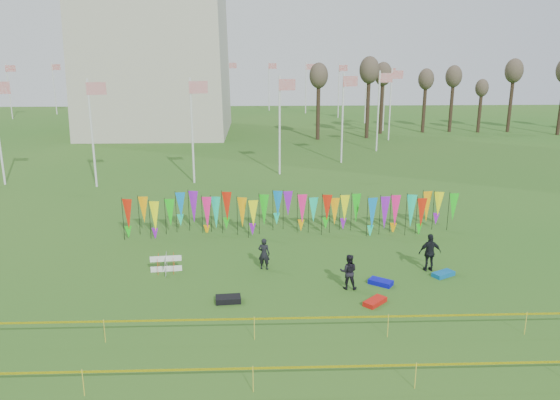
{
  "coord_description": "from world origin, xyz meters",
  "views": [
    {
      "loc": [
        -1.62,
        -20.52,
        10.08
      ],
      "look_at": [
        -0.63,
        6.0,
        2.7
      ],
      "focal_mm": 35.0,
      "sensor_mm": 36.0,
      "label": 1
    }
  ],
  "objects_px": {
    "person_mid": "(349,272)",
    "kite_bag_teal": "(443,274)",
    "kite_bag_red": "(375,302)",
    "box_kite": "(166,264)",
    "person_right": "(430,252)",
    "person_left": "(264,254)",
    "kite_bag_black": "(228,299)",
    "kite_bag_blue": "(381,282)"
  },
  "relations": [
    {
      "from": "kite_bag_red",
      "to": "person_mid",
      "type": "bearing_deg",
      "value": 119.75
    },
    {
      "from": "person_mid",
      "to": "person_right",
      "type": "height_order",
      "value": "person_right"
    },
    {
      "from": "person_right",
      "to": "kite_bag_teal",
      "type": "xyz_separation_m",
      "value": [
        0.48,
        -0.67,
        -0.81
      ]
    },
    {
      "from": "kite_bag_red",
      "to": "kite_bag_teal",
      "type": "bearing_deg",
      "value": 35.91
    },
    {
      "from": "box_kite",
      "to": "kite_bag_blue",
      "type": "bearing_deg",
      "value": -10.32
    },
    {
      "from": "person_mid",
      "to": "person_right",
      "type": "xyz_separation_m",
      "value": [
        4.11,
        1.83,
        0.12
      ]
    },
    {
      "from": "kite_bag_black",
      "to": "person_left",
      "type": "bearing_deg",
      "value": 66.24
    },
    {
      "from": "box_kite",
      "to": "kite_bag_red",
      "type": "distance_m",
      "value": 9.79
    },
    {
      "from": "kite_bag_red",
      "to": "kite_bag_black",
      "type": "height_order",
      "value": "kite_bag_black"
    },
    {
      "from": "box_kite",
      "to": "person_right",
      "type": "height_order",
      "value": "person_right"
    },
    {
      "from": "kite_bag_blue",
      "to": "kite_bag_red",
      "type": "xyz_separation_m",
      "value": [
        -0.64,
        -1.89,
        -0.01
      ]
    },
    {
      "from": "person_left",
      "to": "kite_bag_black",
      "type": "height_order",
      "value": "person_left"
    },
    {
      "from": "box_kite",
      "to": "person_mid",
      "type": "distance_m",
      "value": 8.48
    },
    {
      "from": "kite_bag_blue",
      "to": "kite_bag_red",
      "type": "distance_m",
      "value": 1.99
    },
    {
      "from": "person_right",
      "to": "kite_bag_black",
      "type": "height_order",
      "value": "person_right"
    },
    {
      "from": "person_right",
      "to": "kite_bag_red",
      "type": "bearing_deg",
      "value": 42.7
    },
    {
      "from": "person_mid",
      "to": "kite_bag_red",
      "type": "relative_size",
      "value": 1.47
    },
    {
      "from": "person_mid",
      "to": "kite_bag_teal",
      "type": "xyz_separation_m",
      "value": [
        4.59,
        1.17,
        -0.69
      ]
    },
    {
      "from": "kite_bag_teal",
      "to": "person_mid",
      "type": "bearing_deg",
      "value": -165.73
    },
    {
      "from": "person_right",
      "to": "kite_bag_black",
      "type": "xyz_separation_m",
      "value": [
        -9.25,
        -2.95,
        -0.79
      ]
    },
    {
      "from": "kite_bag_red",
      "to": "kite_bag_black",
      "type": "bearing_deg",
      "value": 176.14
    },
    {
      "from": "kite_bag_black",
      "to": "kite_bag_teal",
      "type": "relative_size",
      "value": 0.99
    },
    {
      "from": "person_left",
      "to": "person_mid",
      "type": "xyz_separation_m",
      "value": [
        3.63,
        -2.31,
        0.02
      ]
    },
    {
      "from": "box_kite",
      "to": "kite_bag_blue",
      "type": "relative_size",
      "value": 0.8
    },
    {
      "from": "person_mid",
      "to": "kite_bag_teal",
      "type": "height_order",
      "value": "person_mid"
    },
    {
      "from": "person_mid",
      "to": "kite_bag_blue",
      "type": "relative_size",
      "value": 1.55
    },
    {
      "from": "person_mid",
      "to": "kite_bag_teal",
      "type": "distance_m",
      "value": 4.78
    },
    {
      "from": "person_left",
      "to": "person_right",
      "type": "xyz_separation_m",
      "value": [
        7.74,
        -0.48,
        0.14
      ]
    },
    {
      "from": "box_kite",
      "to": "kite_bag_teal",
      "type": "height_order",
      "value": "box_kite"
    },
    {
      "from": "kite_bag_teal",
      "to": "kite_bag_black",
      "type": "bearing_deg",
      "value": -166.78
    },
    {
      "from": "person_left",
      "to": "kite_bag_black",
      "type": "xyz_separation_m",
      "value": [
        -1.51,
        -3.43,
        -0.65
      ]
    },
    {
      "from": "person_left",
      "to": "kite_bag_blue",
      "type": "xyz_separation_m",
      "value": [
        5.15,
        -1.95,
        -0.66
      ]
    },
    {
      "from": "kite_bag_blue",
      "to": "person_left",
      "type": "bearing_deg",
      "value": 159.24
    },
    {
      "from": "box_kite",
      "to": "kite_bag_teal",
      "type": "relative_size",
      "value": 0.78
    },
    {
      "from": "person_left",
      "to": "kite_bag_black",
      "type": "distance_m",
      "value": 3.8
    },
    {
      "from": "person_right",
      "to": "kite_bag_black",
      "type": "relative_size",
      "value": 1.76
    },
    {
      "from": "kite_bag_blue",
      "to": "kite_bag_black",
      "type": "bearing_deg",
      "value": -167.46
    },
    {
      "from": "person_mid",
      "to": "kite_bag_black",
      "type": "xyz_separation_m",
      "value": [
        -5.14,
        -1.12,
        -0.67
      ]
    },
    {
      "from": "box_kite",
      "to": "kite_bag_teal",
      "type": "bearing_deg",
      "value": -4.31
    },
    {
      "from": "person_left",
      "to": "box_kite",
      "type": "bearing_deg",
      "value": 15.95
    },
    {
      "from": "person_right",
      "to": "kite_bag_teal",
      "type": "bearing_deg",
      "value": 122.39
    },
    {
      "from": "person_left",
      "to": "person_right",
      "type": "distance_m",
      "value": 7.76
    }
  ]
}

